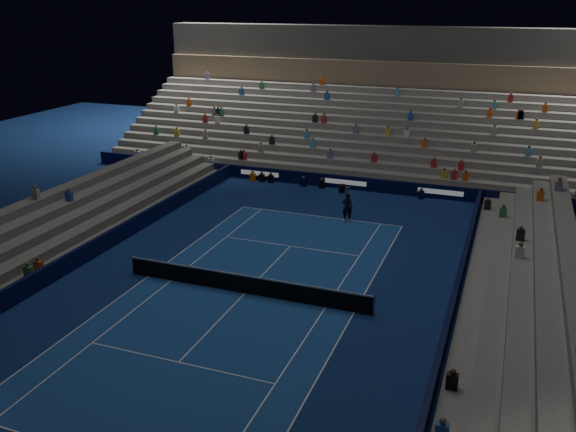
# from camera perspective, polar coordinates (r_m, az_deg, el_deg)

# --- Properties ---
(ground) EXTENTS (90.00, 90.00, 0.00)m
(ground) POSITION_cam_1_polar(r_m,az_deg,el_deg) (30.10, -4.03, -7.21)
(ground) COLOR navy
(ground) RESTS_ON ground
(court_surface) EXTENTS (10.97, 23.77, 0.01)m
(court_surface) POSITION_cam_1_polar(r_m,az_deg,el_deg) (30.10, -4.03, -7.20)
(court_surface) COLOR navy
(court_surface) RESTS_ON ground
(sponsor_barrier_far) EXTENTS (44.00, 0.25, 1.00)m
(sponsor_barrier_far) POSITION_cam_1_polar(r_m,az_deg,el_deg) (46.22, 5.43, 3.14)
(sponsor_barrier_far) COLOR black
(sponsor_barrier_far) RESTS_ON ground
(sponsor_barrier_east) EXTENTS (0.25, 37.00, 1.00)m
(sponsor_barrier_east) POSITION_cam_1_polar(r_m,az_deg,el_deg) (27.70, 14.82, -9.24)
(sponsor_barrier_east) COLOR black
(sponsor_barrier_east) RESTS_ON ground
(sponsor_barrier_west) EXTENTS (0.25, 37.00, 1.00)m
(sponsor_barrier_west) POSITION_cam_1_polar(r_m,az_deg,el_deg) (34.74, -18.82, -3.57)
(sponsor_barrier_west) COLOR #080B32
(sponsor_barrier_west) RESTS_ON ground
(grandstand_main) EXTENTS (44.00, 15.20, 11.20)m
(grandstand_main) POSITION_cam_1_polar(r_m,az_deg,el_deg) (54.43, 8.18, 8.68)
(grandstand_main) COLOR slate
(grandstand_main) RESTS_ON ground
(grandstand_east) EXTENTS (5.00, 37.00, 2.50)m
(grandstand_east) POSITION_cam_1_polar(r_m,az_deg,el_deg) (27.52, 22.15, -9.34)
(grandstand_east) COLOR slate
(grandstand_east) RESTS_ON ground
(grandstand_west) EXTENTS (5.00, 37.00, 2.50)m
(grandstand_west) POSITION_cam_1_polar(r_m,az_deg,el_deg) (36.79, -23.11, -2.12)
(grandstand_west) COLOR slate
(grandstand_west) RESTS_ON ground
(tennis_net) EXTENTS (12.90, 0.10, 1.10)m
(tennis_net) POSITION_cam_1_polar(r_m,az_deg,el_deg) (29.88, -4.05, -6.35)
(tennis_net) COLOR #B2B2B7
(tennis_net) RESTS_ON ground
(tennis_player) EXTENTS (0.71, 0.48, 1.89)m
(tennis_player) POSITION_cam_1_polar(r_m,az_deg,el_deg) (39.34, 5.56, 0.84)
(tennis_player) COLOR black
(tennis_player) RESTS_ON ground
(broadcast_camera) EXTENTS (0.52, 0.92, 0.56)m
(broadcast_camera) POSITION_cam_1_polar(r_m,az_deg,el_deg) (45.42, 5.06, 2.59)
(broadcast_camera) COLOR black
(broadcast_camera) RESTS_ON ground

